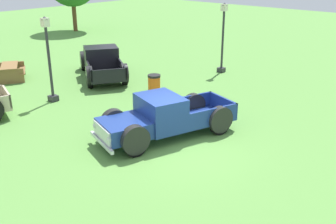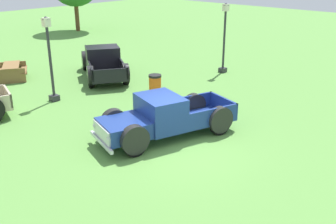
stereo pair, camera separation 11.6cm
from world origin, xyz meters
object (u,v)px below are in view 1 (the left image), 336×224
object	(u,v)px
pickup_truck_foreground	(159,119)
lamp_post_near	(223,37)
pickup_truck_behind_left	(101,62)
lamp_post_far	(49,58)
picnic_table	(10,70)
trash_can	(154,85)

from	to	relation	value
pickup_truck_foreground	lamp_post_near	size ratio (longest dim) A/B	1.41
pickup_truck_behind_left	lamp_post_far	xyz separation A→B (m)	(-4.14, -1.66, 1.19)
lamp_post_near	lamp_post_far	xyz separation A→B (m)	(-8.98, 2.80, -0.03)
pickup_truck_behind_left	lamp_post_far	world-z (taller)	lamp_post_far
pickup_truck_foreground	picnic_table	bearing A→B (deg)	89.11
lamp_post_near	trash_can	xyz separation A→B (m)	(-5.37, 0.06, -1.49)
lamp_post_near	lamp_post_far	size ratio (longest dim) A/B	1.02
pickup_truck_foreground	pickup_truck_behind_left	xyz separation A→B (m)	(3.88, 7.82, 0.02)
lamp_post_near	picnic_table	size ratio (longest dim) A/B	1.63
lamp_post_near	picnic_table	xyz separation A→B (m)	(-8.56, 7.37, -1.48)
lamp_post_near	trash_can	world-z (taller)	lamp_post_near
lamp_post_far	picnic_table	xyz separation A→B (m)	(0.43, 4.57, -1.44)
lamp_post_far	trash_can	bearing A→B (deg)	-37.21
pickup_truck_behind_left	trash_can	xyz separation A→B (m)	(-0.52, -4.40, -0.27)
lamp_post_near	lamp_post_far	distance (m)	9.41
pickup_truck_foreground	trash_can	xyz separation A→B (m)	(3.35, 3.42, -0.25)
lamp_post_far	pickup_truck_behind_left	bearing A→B (deg)	21.84
lamp_post_far	trash_can	size ratio (longest dim) A/B	3.89
lamp_post_far	picnic_table	size ratio (longest dim) A/B	1.60
pickup_truck_behind_left	lamp_post_near	bearing A→B (deg)	-42.62
pickup_truck_foreground	trash_can	size ratio (longest dim) A/B	5.57
pickup_truck_behind_left	trash_can	world-z (taller)	pickup_truck_behind_left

